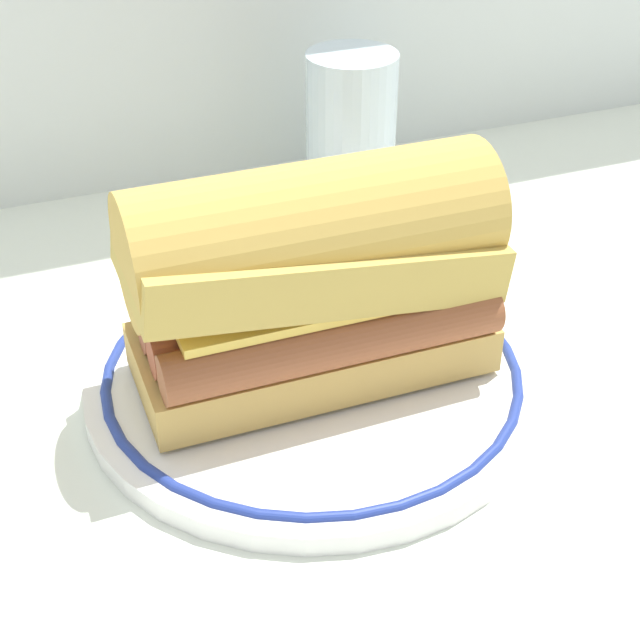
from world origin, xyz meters
TOP-DOWN VIEW (x-y plane):
  - ground_plane at (0.00, 0.00)m, footprint 1.50×1.50m
  - plate at (0.00, 0.04)m, footprint 0.26×0.26m
  - sausage_sandwich at (0.00, 0.04)m, footprint 0.20×0.10m
  - drinking_glass at (0.11, 0.23)m, footprint 0.07×0.07m

SIDE VIEW (x-z plane):
  - ground_plane at x=0.00m, z-range 0.00..0.00m
  - plate at x=0.00m, z-range 0.00..0.02m
  - drinking_glass at x=0.11m, z-range -0.01..0.11m
  - sausage_sandwich at x=0.00m, z-range 0.01..0.14m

